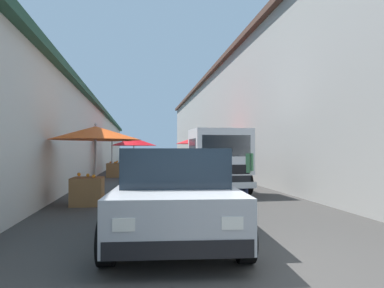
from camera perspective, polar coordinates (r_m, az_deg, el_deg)
ground at (r=17.56m, az=-4.57°, el=-5.66°), size 90.00×90.00×0.00m
building_left_whitewash at (r=20.56m, az=-25.04°, el=0.75°), size 49.80×7.50×4.02m
building_right_concrete at (r=21.46m, az=14.20°, el=4.18°), size 49.80×7.50×6.68m
fruit_stall_far_left at (r=19.03m, az=-12.69°, el=-0.17°), size 2.11×2.11×2.37m
fruit_stall_near_left at (r=9.72m, az=-15.49°, el=0.04°), size 2.41×2.41×2.14m
fruit_stall_near_right at (r=22.19m, az=-9.34°, el=-0.03°), size 2.84×2.84×2.27m
fruit_stall_far_right at (r=16.82m, az=2.18°, el=0.31°), size 2.81×2.81×2.29m
hatchback_car at (r=5.85m, az=-2.86°, el=-7.75°), size 4.03×2.16×1.45m
delivery_truck at (r=11.78m, az=3.63°, el=-2.87°), size 4.98×2.11×2.08m
vendor_by_crates at (r=10.70m, az=8.28°, el=-3.93°), size 0.43×0.50×1.54m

